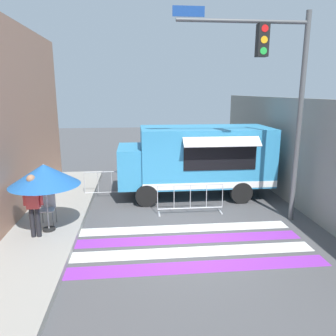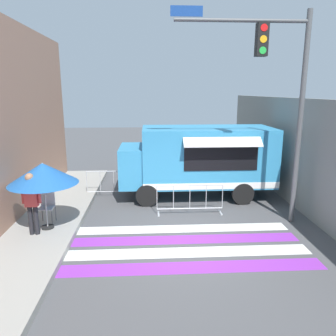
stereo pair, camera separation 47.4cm
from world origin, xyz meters
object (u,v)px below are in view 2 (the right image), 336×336
at_px(barricade_side, 114,183).
at_px(food_truck, 195,158).
at_px(folding_chair, 47,204).
at_px(patio_umbrella, 43,174).
at_px(barricade_front, 190,199).
at_px(vendor_person, 32,200).
at_px(traffic_signal_pole, 279,83).

bearing_deg(barricade_side, food_truck, -3.35).
bearing_deg(barricade_side, folding_chair, -119.20).
distance_m(patio_umbrella, barricade_front, 4.78).
relative_size(vendor_person, barricade_side, 0.83).
bearing_deg(folding_chair, traffic_signal_pole, -4.93).
xyz_separation_m(food_truck, patio_umbrella, (-4.83, -3.32, 0.26)).
height_order(folding_chair, vendor_person, vendor_person).
bearing_deg(patio_umbrella, vendor_person, -120.75).
relative_size(folding_chair, barricade_front, 0.42).
bearing_deg(food_truck, barricade_front, -102.87).
xyz_separation_m(folding_chair, vendor_person, (-0.12, -0.87, 0.44)).
xyz_separation_m(patio_umbrella, barricade_side, (1.58, 3.51, -1.32)).
bearing_deg(folding_chair, barricade_side, 55.37).
bearing_deg(traffic_signal_pole, barricade_front, 161.17).
bearing_deg(folding_chair, food_truck, 24.53).
bearing_deg(traffic_signal_pole, vendor_person, -172.54).
xyz_separation_m(traffic_signal_pole, barricade_side, (-5.28, 2.98, -3.83)).
height_order(food_truck, barricade_front, food_truck).
distance_m(food_truck, traffic_signal_pole, 4.43).
bearing_deg(vendor_person, traffic_signal_pole, 1.24).
bearing_deg(food_truck, traffic_signal_pole, -53.99).
relative_size(folding_chair, vendor_person, 0.54).
distance_m(food_truck, barricade_side, 3.42).
xyz_separation_m(patio_umbrella, folding_chair, (-0.12, 0.47, -1.08)).
height_order(food_truck, traffic_signal_pole, traffic_signal_pole).
bearing_deg(barricade_side, barricade_front, -37.35).
bearing_deg(traffic_signal_pole, patio_umbrella, -175.61).
bearing_deg(folding_chair, barricade_front, 5.92).
xyz_separation_m(folding_chair, barricade_front, (4.50, 0.90, -0.24)).
xyz_separation_m(food_truck, traffic_signal_pole, (2.03, -2.79, 2.78)).
height_order(patio_umbrella, folding_chair, patio_umbrella).
xyz_separation_m(traffic_signal_pole, barricade_front, (-2.47, 0.84, -3.83)).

